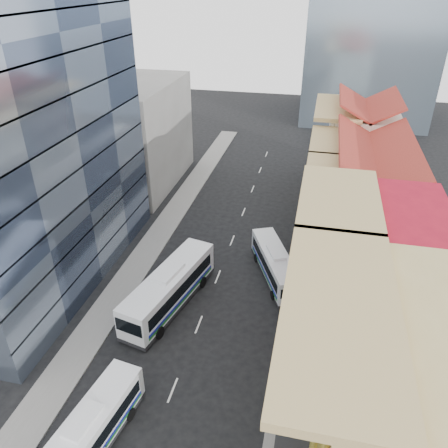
% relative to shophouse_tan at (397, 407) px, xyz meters
% --- Properties ---
extents(sidewalk_right, '(3.00, 90.00, 0.15)m').
position_rel_shophouse_tan_xyz_m(sidewalk_right, '(-5.50, 17.00, -5.92)').
color(sidewalk_right, slate).
rests_on(sidewalk_right, ground).
extents(sidewalk_left, '(3.00, 90.00, 0.15)m').
position_rel_shophouse_tan_xyz_m(sidewalk_left, '(-22.50, 17.00, -5.92)').
color(sidewalk_left, slate).
rests_on(sidewalk_left, ground).
extents(shophouse_tan, '(8.00, 14.00, 12.00)m').
position_rel_shophouse_tan_xyz_m(shophouse_tan, '(0.00, 0.00, 0.00)').
color(shophouse_tan, '#CDB876').
rests_on(shophouse_tan, ground).
extents(shophouse_red, '(8.00, 10.00, 12.00)m').
position_rel_shophouse_tan_xyz_m(shophouse_red, '(0.00, 12.00, 0.00)').
color(shophouse_red, '#AD1326').
rests_on(shophouse_red, ground).
extents(shophouse_cream_near, '(8.00, 9.00, 10.00)m').
position_rel_shophouse_tan_xyz_m(shophouse_cream_near, '(0.00, 21.50, -1.00)').
color(shophouse_cream_near, '#EDE7CF').
rests_on(shophouse_cream_near, ground).
extents(shophouse_cream_mid, '(8.00, 9.00, 10.00)m').
position_rel_shophouse_tan_xyz_m(shophouse_cream_mid, '(0.00, 30.50, -1.00)').
color(shophouse_cream_mid, '#EDE7CF').
rests_on(shophouse_cream_mid, ground).
extents(shophouse_cream_far, '(8.00, 12.00, 11.00)m').
position_rel_shophouse_tan_xyz_m(shophouse_cream_far, '(0.00, 41.00, -0.50)').
color(shophouse_cream_far, '#EDE7CF').
rests_on(shophouse_cream_far, ground).
extents(office_tower, '(12.00, 26.00, 30.00)m').
position_rel_shophouse_tan_xyz_m(office_tower, '(-31.00, 14.00, 9.00)').
color(office_tower, '#3D4960').
rests_on(office_tower, ground).
extents(office_block_far, '(10.00, 18.00, 14.00)m').
position_rel_shophouse_tan_xyz_m(office_block_far, '(-30.00, 37.00, 1.00)').
color(office_block_far, gray).
rests_on(office_block_far, ground).
extents(bus_left_near, '(3.78, 10.16, 3.18)m').
position_rel_shophouse_tan_xyz_m(bus_left_near, '(-17.56, -2.60, -4.41)').
color(bus_left_near, white).
rests_on(bus_left_near, ground).
extents(bus_left_far, '(5.43, 12.41, 3.87)m').
position_rel_shophouse_tan_xyz_m(bus_left_far, '(-17.19, 11.94, -4.06)').
color(bus_left_far, white).
rests_on(bus_left_far, ground).
extents(bus_right, '(6.08, 9.95, 3.16)m').
position_rel_shophouse_tan_xyz_m(bus_right, '(-8.50, 18.19, -4.42)').
color(bus_right, silver).
rests_on(bus_right, ground).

